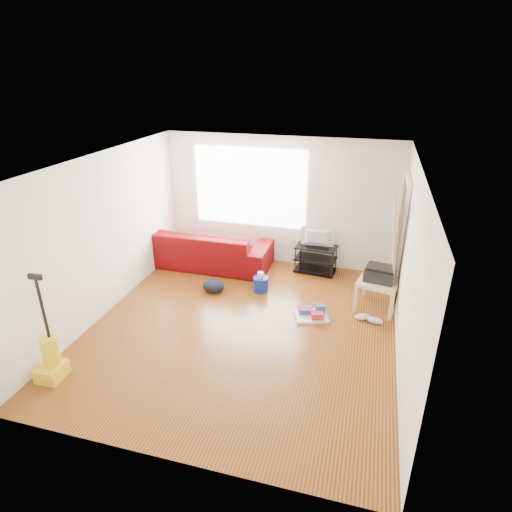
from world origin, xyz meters
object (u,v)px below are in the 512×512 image
(tv_stand, at_px, (316,259))
(sofa, at_px, (208,264))
(backpack, at_px, (214,291))
(vacuum, at_px, (51,359))
(cleaning_tray, at_px, (312,314))
(side_table, at_px, (378,284))
(bucket, at_px, (261,291))

(tv_stand, bearing_deg, sofa, -166.88)
(sofa, xyz_separation_m, backpack, (0.51, -1.01, 0.00))
(tv_stand, distance_m, vacuum, 4.83)
(tv_stand, distance_m, cleaning_tray, 1.67)
(side_table, distance_m, bucket, 2.02)
(sofa, xyz_separation_m, cleaning_tray, (2.32, -1.37, 0.06))
(side_table, relative_size, bucket, 2.80)
(tv_stand, xyz_separation_m, cleaning_tray, (0.20, -1.64, -0.22))
(bucket, height_order, vacuum, vacuum)
(tv_stand, height_order, backpack, tv_stand)
(side_table, bearing_deg, sofa, 166.25)
(sofa, height_order, backpack, sofa)
(sofa, xyz_separation_m, bucket, (1.31, -0.76, 0.00))
(side_table, xyz_separation_m, vacuum, (-3.95, -2.87, -0.16))
(cleaning_tray, bearing_deg, tv_stand, 96.80)
(side_table, relative_size, vacuum, 0.51)
(bucket, relative_size, cleaning_tray, 0.43)
(side_table, height_order, bucket, side_table)
(bucket, relative_size, vacuum, 0.18)
(side_table, bearing_deg, backpack, -175.78)
(side_table, relative_size, cleaning_tray, 1.20)
(sofa, distance_m, bucket, 1.52)
(bucket, distance_m, cleaning_tray, 1.18)
(vacuum, bearing_deg, backpack, 63.36)
(cleaning_tray, bearing_deg, backpack, 168.62)
(tv_stand, relative_size, backpack, 2.05)
(tv_stand, height_order, bucket, tv_stand)
(bucket, xyz_separation_m, backpack, (-0.80, -0.24, 0.00))
(bucket, bearing_deg, side_table, -1.16)
(sofa, relative_size, vacuum, 1.75)
(tv_stand, relative_size, cleaning_tray, 1.30)
(backpack, relative_size, vacuum, 0.27)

